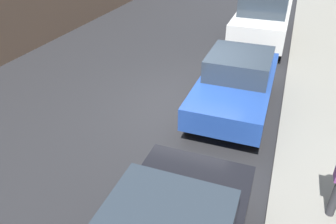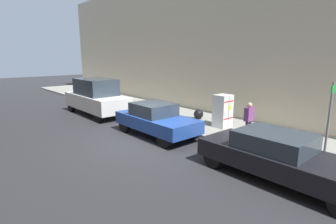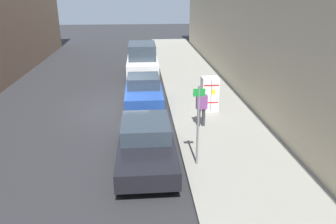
{
  "view_description": "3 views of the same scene",
  "coord_description": "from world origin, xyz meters",
  "px_view_note": "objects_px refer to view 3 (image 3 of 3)",
  "views": [
    {
      "loc": [
        -2.02,
        7.36,
        4.51
      ],
      "look_at": [
        -0.05,
        2.04,
        1.03
      ],
      "focal_mm": 35.0,
      "sensor_mm": 36.0,
      "label": 1
    },
    {
      "loc": [
        6.04,
        8.48,
        3.54
      ],
      "look_at": [
        -0.34,
        1.2,
        1.44
      ],
      "focal_mm": 28.0,
      "sensor_mm": 36.0,
      "label": 2
    },
    {
      "loc": [
        -0.95,
        15.21,
        5.5
      ],
      "look_at": [
        -1.97,
        2.98,
        0.85
      ],
      "focal_mm": 35.0,
      "sensor_mm": 36.0,
      "label": 3
    }
  ],
  "objects_px": {
    "street_sign_post": "(198,122)",
    "trash_bag": "(208,93)",
    "pedestrian_walking_far": "(202,106)",
    "discarded_refrigerator": "(210,94)",
    "parked_van_white": "(142,60)",
    "parked_hatchback_blue": "(144,90)",
    "parked_sedan_dark": "(146,141)"
  },
  "relations": [
    {
      "from": "street_sign_post",
      "to": "pedestrian_walking_far",
      "type": "bearing_deg",
      "value": -102.59
    },
    {
      "from": "discarded_refrigerator",
      "to": "parked_van_white",
      "type": "bearing_deg",
      "value": -66.91
    },
    {
      "from": "street_sign_post",
      "to": "parked_hatchback_blue",
      "type": "bearing_deg",
      "value": -75.63
    },
    {
      "from": "parked_sedan_dark",
      "to": "discarded_refrigerator",
      "type": "bearing_deg",
      "value": -125.13
    },
    {
      "from": "trash_bag",
      "to": "pedestrian_walking_far",
      "type": "bearing_deg",
      "value": 74.35
    },
    {
      "from": "pedestrian_walking_far",
      "to": "parked_van_white",
      "type": "distance_m",
      "value": 9.27
    },
    {
      "from": "street_sign_post",
      "to": "parked_van_white",
      "type": "relative_size",
      "value": 0.53
    },
    {
      "from": "discarded_refrigerator",
      "to": "street_sign_post",
      "type": "height_order",
      "value": "street_sign_post"
    },
    {
      "from": "parked_hatchback_blue",
      "to": "parked_sedan_dark",
      "type": "height_order",
      "value": "parked_hatchback_blue"
    },
    {
      "from": "pedestrian_walking_far",
      "to": "discarded_refrigerator",
      "type": "bearing_deg",
      "value": 89.26
    },
    {
      "from": "parked_hatchback_blue",
      "to": "parked_sedan_dark",
      "type": "xyz_separation_m",
      "value": [
        0.0,
        5.68,
        -0.05
      ]
    },
    {
      "from": "pedestrian_walking_far",
      "to": "parked_hatchback_blue",
      "type": "height_order",
      "value": "pedestrian_walking_far"
    },
    {
      "from": "pedestrian_walking_far",
      "to": "parked_sedan_dark",
      "type": "distance_m",
      "value": 3.39
    },
    {
      "from": "trash_bag",
      "to": "pedestrian_walking_far",
      "type": "xyz_separation_m",
      "value": [
        1.04,
        3.7,
        0.61
      ]
    },
    {
      "from": "street_sign_post",
      "to": "parked_sedan_dark",
      "type": "height_order",
      "value": "street_sign_post"
    },
    {
      "from": "parked_hatchback_blue",
      "to": "pedestrian_walking_far",
      "type": "bearing_deg",
      "value": 125.67
    },
    {
      "from": "trash_bag",
      "to": "parked_hatchback_blue",
      "type": "relative_size",
      "value": 0.13
    },
    {
      "from": "discarded_refrigerator",
      "to": "parked_hatchback_blue",
      "type": "bearing_deg",
      "value": -24.27
    },
    {
      "from": "street_sign_post",
      "to": "pedestrian_walking_far",
      "type": "height_order",
      "value": "street_sign_post"
    },
    {
      "from": "discarded_refrigerator",
      "to": "trash_bag",
      "type": "bearing_deg",
      "value": -99.9
    },
    {
      "from": "discarded_refrigerator",
      "to": "pedestrian_walking_far",
      "type": "bearing_deg",
      "value": 68.98
    },
    {
      "from": "trash_bag",
      "to": "parked_van_white",
      "type": "xyz_separation_m",
      "value": [
        3.35,
        -5.28,
        0.68
      ]
    },
    {
      "from": "street_sign_post",
      "to": "parked_sedan_dark",
      "type": "xyz_separation_m",
      "value": [
        1.62,
        -0.66,
        -0.9
      ]
    },
    {
      "from": "discarded_refrigerator",
      "to": "parked_sedan_dark",
      "type": "distance_m",
      "value": 5.28
    },
    {
      "from": "street_sign_post",
      "to": "trash_bag",
      "type": "relative_size",
      "value": 5.02
    },
    {
      "from": "street_sign_post",
      "to": "parked_van_white",
      "type": "distance_m",
      "value": 12.21
    },
    {
      "from": "parked_sedan_dark",
      "to": "street_sign_post",
      "type": "bearing_deg",
      "value": 157.92
    },
    {
      "from": "parked_van_white",
      "to": "trash_bag",
      "type": "bearing_deg",
      "value": 122.43
    },
    {
      "from": "street_sign_post",
      "to": "pedestrian_walking_far",
      "type": "xyz_separation_m",
      "value": [
        -0.69,
        -3.11,
        -0.6
      ]
    },
    {
      "from": "discarded_refrigerator",
      "to": "parked_hatchback_blue",
      "type": "relative_size",
      "value": 0.38
    },
    {
      "from": "parked_van_white",
      "to": "parked_sedan_dark",
      "type": "relative_size",
      "value": 1.05
    },
    {
      "from": "discarded_refrigerator",
      "to": "parked_sedan_dark",
      "type": "bearing_deg",
      "value": 54.87
    }
  ]
}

